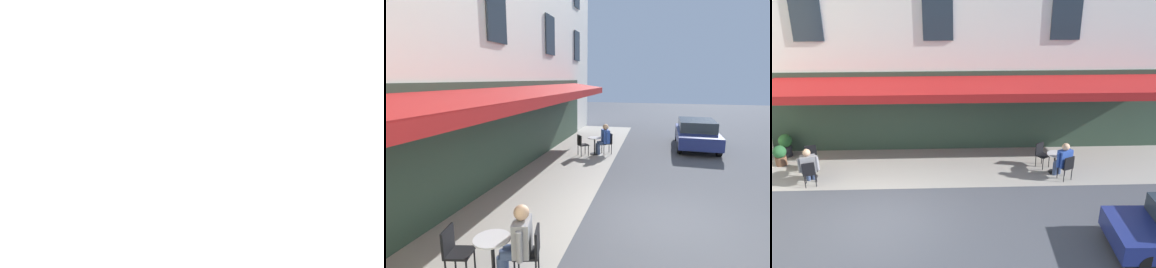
{
  "view_description": "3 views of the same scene",
  "coord_description": "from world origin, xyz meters",
  "views": [
    {
      "loc": [
        -15.7,
        -11.23,
        4.93
      ],
      "look_at": [
        -1.74,
        -3.09,
        1.14
      ],
      "focal_mm": 36.41,
      "sensor_mm": 36.0,
      "label": 1
    },
    {
      "loc": [
        6.74,
        -0.24,
        3.28
      ],
      "look_at": [
        -2.72,
        -2.72,
        1.46
      ],
      "focal_mm": 27.76,
      "sensor_mm": 36.0,
      "label": 2
    },
    {
      "loc": [
        -2.04,
        10.05,
        6.92
      ],
      "look_at": [
        -2.53,
        -2.85,
        1.52
      ],
      "focal_mm": 37.97,
      "sensor_mm": 36.0,
      "label": 3
    }
  ],
  "objects": [
    {
      "name": "potted_plant_entrance_left",
      "position": [
        4.26,
        -3.75,
        0.41
      ],
      "size": [
        0.47,
        0.47,
        0.77
      ],
      "color": "brown",
      "rests_on": "ground_plane"
    },
    {
      "name": "cafe_table_near_entrance",
      "position": [
        -5.76,
        -2.77,
        0.49
      ],
      "size": [
        0.6,
        0.6,
        0.75
      ],
      "color": "black",
      "rests_on": "ground_plane"
    },
    {
      "name": "seated_companion_in_blue",
      "position": [
        -5.94,
        -2.39,
        0.71
      ],
      "size": [
        0.63,
        0.66,
        1.33
      ],
      "color": "navy",
      "rests_on": "ground_plane"
    },
    {
      "name": "potted_plant_entrance_right",
      "position": [
        4.32,
        -4.52,
        0.5
      ],
      "size": [
        0.51,
        0.51,
        0.9
      ],
      "color": "#2D2D33",
      "rests_on": "ground_plane"
    },
    {
      "name": "ground_plane",
      "position": [
        0.0,
        0.0,
        0.0
      ],
      "size": [
        70.0,
        70.0,
        0.0
      ],
      "primitive_type": "plane",
      "color": "#42444C"
    },
    {
      "name": "cafe_chair_black_back_row",
      "position": [
        2.67,
        -2.1,
        0.55
      ],
      "size": [
        0.49,
        0.49,
        0.91
      ],
      "color": "black",
      "rests_on": "ground_plane"
    },
    {
      "name": "cafe_chair_black_under_awning",
      "position": [
        2.98,
        -3.32,
        0.55
      ],
      "size": [
        0.48,
        0.48,
        0.91
      ],
      "color": "black",
      "rests_on": "ground_plane"
    },
    {
      "name": "seated_patron_in_grey",
      "position": [
        2.72,
        -2.31,
        0.7
      ],
      "size": [
        0.65,
        0.62,
        1.31
      ],
      "color": "navy",
      "rests_on": "ground_plane"
    },
    {
      "name": "sidewalk_cafe_terrace",
      "position": [
        -3.25,
        -3.4,
        0.0
      ],
      "size": [
        20.5,
        3.2,
        0.01
      ],
      "primitive_type": "cube",
      "color": "gray",
      "rests_on": "ground_plane"
    },
    {
      "name": "cafe_table_mid_terrace",
      "position": [
        2.84,
        -2.71,
        0.49
      ],
      "size": [
        0.6,
        0.6,
        0.75
      ],
      "color": "black",
      "rests_on": "ground_plane"
    },
    {
      "name": "cafe_chair_black_near_door",
      "position": [
        -5.38,
        -3.27,
        0.55
      ],
      "size": [
        0.56,
        0.56,
        0.91
      ],
      "color": "black",
      "rests_on": "ground_plane"
    },
    {
      "name": "cafe_chair_black_corner_left",
      "position": [
        -6.04,
        -2.2,
        0.55
      ],
      "size": [
        0.53,
        0.53,
        0.91
      ],
      "color": "black",
      "rests_on": "ground_plane"
    }
  ]
}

